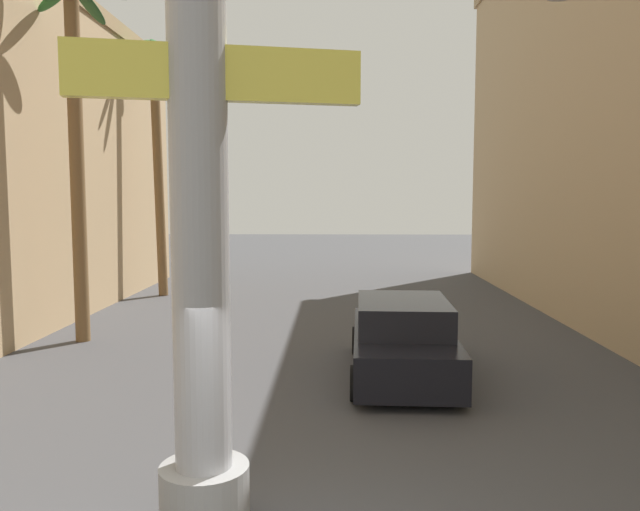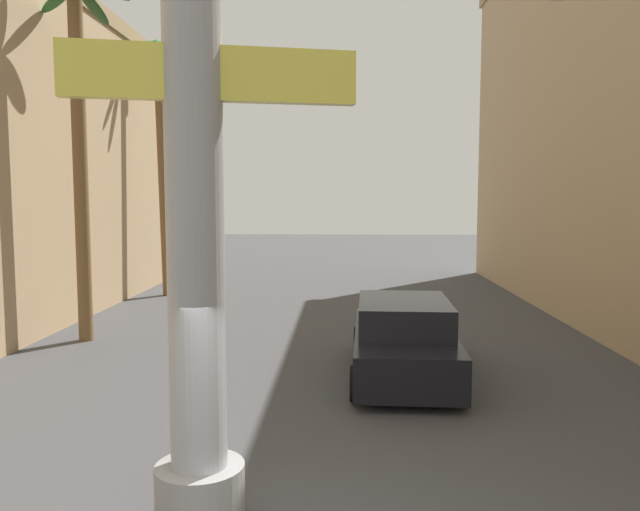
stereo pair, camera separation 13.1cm
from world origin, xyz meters
TOP-DOWN VIEW (x-y plane):
  - ground_plane at (0.00, 10.00)m, footprint 92.91×92.91m
  - neon_sign_pole at (-1.14, 1.50)m, footprint 3.39×0.99m
  - car_lead at (1.64, 7.47)m, footprint 2.22×4.83m
  - palm_tree_mid_left at (-6.14, 10.34)m, footprint 2.80×2.95m
  - palm_tree_far_left at (-6.30, 17.85)m, footprint 2.48×2.31m

SIDE VIEW (x-z plane):
  - ground_plane at x=0.00m, z-range 0.00..0.00m
  - car_lead at x=1.64m, z-range -0.04..1.52m
  - neon_sign_pole at x=-1.14m, z-range 0.09..10.01m
  - palm_tree_mid_left at x=-6.14m, z-range 0.87..9.73m
  - palm_tree_far_left at x=-6.30m, z-range 0.94..10.27m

